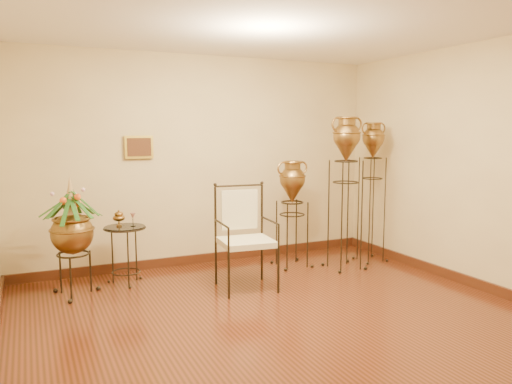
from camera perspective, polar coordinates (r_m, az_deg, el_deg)
name	(u,v)px	position (r m, az deg, el deg)	size (l,w,h in m)	color
ground	(290,326)	(4.83, 3.91, -15.03)	(5.00, 5.00, 0.00)	#5F2816
room_shell	(291,139)	(4.47, 3.98, 6.01)	(5.02, 5.02, 2.81)	beige
amphora_tall	(372,190)	(7.05, 13.11, 0.20)	(0.47, 0.47, 1.94)	#2D2516
amphora_mid	(345,192)	(6.59, 10.18, 0.03)	(0.57, 0.57, 2.01)	#2D2516
amphora_short	(292,213)	(6.65, 4.14, -2.42)	(0.49, 0.49, 1.44)	#2D2516
planter_urn	(72,228)	(5.80, -20.30, -3.89)	(0.87, 0.87, 1.35)	#2D2516
armchair	(246,238)	(5.70, -1.12, -5.25)	(0.72, 0.68, 1.19)	#2D2516
side_table	(125,254)	(6.14, -14.69, -6.85)	(0.62, 0.62, 0.87)	#2D2516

